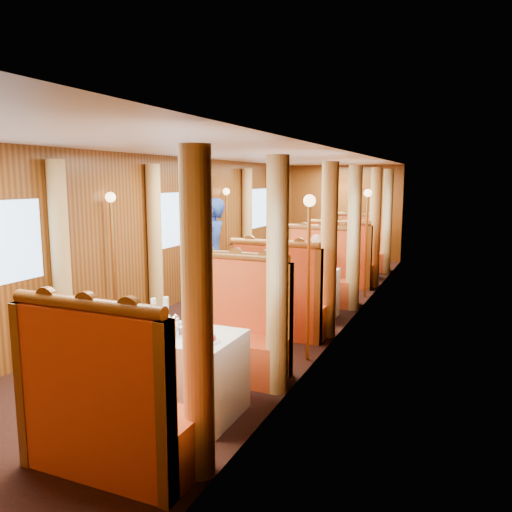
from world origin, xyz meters
The scene contains 46 objects.
floor centered at (0.00, 0.00, 0.00)m, with size 3.00×12.00×0.01m, color black, non-canonical shape.
ceiling centered at (0.00, 0.00, 2.50)m, with size 3.00×12.00×0.01m, color silver, non-canonical shape.
wall_far centered at (0.00, 6.00, 1.25)m, with size 3.00×2.50×0.01m, color brown, non-canonical shape.
wall_left centered at (-1.50, 0.00, 1.25)m, with size 12.00×2.50×0.01m, color brown, non-canonical shape.
wall_right centered at (1.50, 0.00, 1.25)m, with size 12.00×2.50×0.01m, color brown, non-canonical shape.
doorway_far centered at (0.00, 5.97, 1.00)m, with size 0.80×0.04×2.00m, color brown.
table_near centered at (0.75, -3.50, 0.38)m, with size 1.05×0.72×0.75m, color white.
banquette_near_fwd centered at (0.75, -4.51, 0.42)m, with size 1.30×0.55×1.34m.
banquette_near_aft centered at (0.75, -2.49, 0.42)m, with size 1.30×0.55×1.34m.
table_mid centered at (0.75, 0.00, 0.38)m, with size 1.05×0.72×0.75m, color white.
banquette_mid_fwd centered at (0.75, -1.01, 0.42)m, with size 1.30×0.55×1.34m.
banquette_mid_aft centered at (0.75, 1.01, 0.42)m, with size 1.30×0.55×1.34m.
table_far centered at (0.75, 3.50, 0.38)m, with size 1.05×0.72×0.75m, color white.
banquette_far_fwd centered at (0.75, 2.49, 0.42)m, with size 1.30×0.55×1.34m.
banquette_far_aft centered at (0.75, 4.51, 0.42)m, with size 1.30×0.55×1.34m.
tea_tray centered at (0.65, -3.52, 0.76)m, with size 0.34×0.26×0.01m, color silver.
teapot_left centered at (0.56, -3.60, 0.83)m, with size 0.19×0.14×0.15m, color silver, non-canonical shape.
teapot_right centered at (0.72, -3.63, 0.81)m, with size 0.16×0.12×0.13m, color silver, non-canonical shape.
teapot_back centered at (0.68, -3.47, 0.81)m, with size 0.14×0.11×0.12m, color silver, non-canonical shape.
fruit_plate centered at (1.09, -3.61, 0.77)m, with size 0.21×0.21×0.05m.
cup_inboard centered at (0.39, -3.39, 0.86)m, with size 0.08×0.08×0.26m.
cup_outboard centered at (0.47, -3.30, 0.86)m, with size 0.08×0.08×0.26m.
rose_vase_mid centered at (0.75, 0.03, 0.93)m, with size 0.06×0.06×0.36m.
rose_vase_far centered at (0.72, 3.48, 0.93)m, with size 0.06×0.06×0.36m.
curtain_left_near_b centered at (-1.38, -2.72, 1.18)m, with size 0.22×0.22×2.35m, color tan.
window_right_near centered at (1.49, -3.50, 1.45)m, with size 1.20×0.90×0.01m, color #82ADE2, non-canonical shape.
curtain_right_near_a centered at (1.38, -4.28, 1.18)m, with size 0.22×0.22×2.35m, color tan.
curtain_right_near_b centered at (1.38, -2.72, 1.18)m, with size 0.22×0.22×2.35m, color tan.
window_left_mid centered at (-1.49, 0.00, 1.45)m, with size 1.20×0.90×0.01m, color #82ADE2, non-canonical shape.
curtain_left_mid_a centered at (-1.38, -0.78, 1.18)m, with size 0.22×0.22×2.35m, color tan.
curtain_left_mid_b centered at (-1.38, 0.78, 1.18)m, with size 0.22×0.22×2.35m, color tan.
window_right_mid centered at (1.49, 0.00, 1.45)m, with size 1.20×0.90×0.01m, color #82ADE2, non-canonical shape.
curtain_right_mid_a centered at (1.38, -0.78, 1.18)m, with size 0.22×0.22×2.35m, color tan.
curtain_right_mid_b centered at (1.38, 0.78, 1.18)m, with size 0.22×0.22×2.35m, color tan.
window_left_far centered at (-1.49, 3.50, 1.45)m, with size 1.20×0.90×0.01m, color #82ADE2, non-canonical shape.
curtain_left_far_a centered at (-1.38, 2.72, 1.18)m, with size 0.22×0.22×2.35m, color tan.
curtain_left_far_b centered at (-1.38, 4.28, 1.18)m, with size 0.22×0.22×2.35m, color tan.
window_right_far centered at (1.49, 3.50, 1.45)m, with size 1.20×0.90×0.01m, color #82ADE2, non-canonical shape.
curtain_right_far_a centered at (1.38, 2.72, 1.18)m, with size 0.22×0.22×2.35m, color tan.
curtain_right_far_b centered at (1.38, 4.28, 1.18)m, with size 0.22×0.22×2.35m, color tan.
sconce_left_fore centered at (-1.40, -1.75, 1.38)m, with size 0.14×0.14×1.95m.
sconce_right_fore centered at (1.40, -1.75, 1.38)m, with size 0.14×0.14×1.95m.
sconce_left_aft centered at (-1.40, 1.75, 1.38)m, with size 0.14×0.14×1.95m.
sconce_right_aft centered at (1.40, 1.75, 1.38)m, with size 0.14×0.14×1.95m.
steward centered at (-0.77, -0.06, 0.91)m, with size 0.66×0.44×1.82m, color navy.
passenger centered at (0.75, 0.77, 0.74)m, with size 0.40×0.44×0.76m.
Camera 1 is at (3.07, -7.20, 2.12)m, focal length 35.00 mm.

